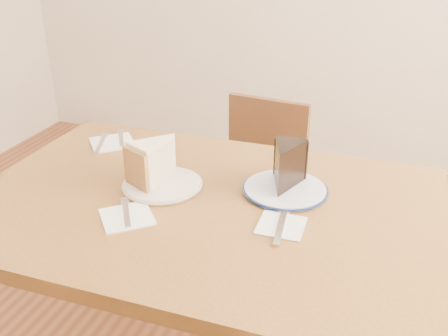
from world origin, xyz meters
TOP-DOWN VIEW (x-y plane):
  - table at (0.00, 0.00)m, footprint 1.20×0.80m
  - chair_far at (-0.03, 0.63)m, footprint 0.44×0.44m
  - plate_cream at (-0.13, 0.04)m, footprint 0.21×0.21m
  - plate_navy at (0.19, 0.12)m, footprint 0.22×0.22m
  - carrot_cake at (-0.15, 0.05)m, footprint 0.14×0.16m
  - chocolate_cake at (0.19, 0.12)m, footprint 0.09×0.13m
  - napkin_cream at (-0.14, -0.14)m, footprint 0.17×0.17m
  - napkin_navy at (0.22, -0.05)m, footprint 0.11×0.11m
  - napkin_spare at (-0.41, 0.25)m, footprint 0.19×0.19m
  - fork_cream at (-0.15, -0.12)m, footprint 0.09×0.13m
  - knife_navy at (0.22, -0.06)m, footprint 0.03×0.17m
  - fork_spare at (-0.40, 0.28)m, footprint 0.08×0.13m
  - knife_spare at (-0.43, 0.23)m, footprint 0.07×0.15m

SIDE VIEW (x-z plane):
  - chair_far at x=-0.03m, z-range 0.04..0.83m
  - table at x=0.00m, z-range 0.28..1.03m
  - napkin_cream at x=-0.14m, z-range 0.75..0.75m
  - napkin_navy at x=0.22m, z-range 0.75..0.75m
  - napkin_spare at x=-0.41m, z-range 0.75..0.75m
  - plate_cream at x=-0.13m, z-range 0.75..0.76m
  - plate_navy at x=0.19m, z-range 0.75..0.76m
  - fork_cream at x=-0.15m, z-range 0.75..0.76m
  - knife_navy at x=0.22m, z-range 0.75..0.76m
  - fork_spare at x=-0.40m, z-range 0.75..0.76m
  - knife_spare at x=-0.43m, z-range 0.75..0.76m
  - carrot_cake at x=-0.15m, z-range 0.76..0.87m
  - chocolate_cake at x=0.19m, z-range 0.76..0.87m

